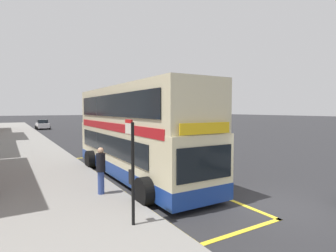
% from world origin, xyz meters
% --- Properties ---
extents(ground_plane, '(260.00, 260.00, 0.00)m').
position_xyz_m(ground_plane, '(0.00, 32.00, 0.00)').
color(ground_plane, '#28282B').
extents(pavement_near, '(6.00, 76.00, 0.14)m').
position_xyz_m(pavement_near, '(-7.00, 32.00, 0.07)').
color(pavement_near, gray).
rests_on(pavement_near, ground).
extents(double_decker_bus, '(3.22, 10.98, 4.40)m').
position_xyz_m(double_decker_bus, '(-2.46, 6.50, 2.06)').
color(double_decker_bus, beige).
rests_on(double_decker_bus, ground).
extents(bus_bay_markings, '(3.18, 13.77, 0.01)m').
position_xyz_m(bus_bay_markings, '(-2.41, 6.25, 0.01)').
color(bus_bay_markings, yellow).
rests_on(bus_bay_markings, ground).
extents(bus_stop_sign, '(0.09, 0.51, 2.90)m').
position_xyz_m(bus_stop_sign, '(-4.93, 1.15, 1.82)').
color(bus_stop_sign, black).
rests_on(bus_stop_sign, pavement_near).
extents(parked_car_white_across, '(2.09, 4.20, 1.62)m').
position_xyz_m(parked_car_white_across, '(-2.66, 44.15, 0.80)').
color(parked_car_white_across, silver).
rests_on(parked_car_white_across, ground).
extents(parked_car_black_kerbside, '(2.09, 4.20, 1.62)m').
position_xyz_m(parked_car_black_kerbside, '(4.52, 26.39, 0.80)').
color(parked_car_black_kerbside, black).
rests_on(parked_car_black_kerbside, ground).
extents(parked_car_white_ahead, '(2.09, 4.20, 1.62)m').
position_xyz_m(parked_car_white_ahead, '(2.69, 31.66, 0.80)').
color(parked_car_white_ahead, silver).
rests_on(parked_car_white_ahead, ground).
extents(pedestrian_further_back, '(0.34, 0.34, 1.76)m').
position_xyz_m(pedestrian_further_back, '(-4.86, 4.22, 1.10)').
color(pedestrian_further_back, '#33478C').
rests_on(pedestrian_further_back, pavement_near).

